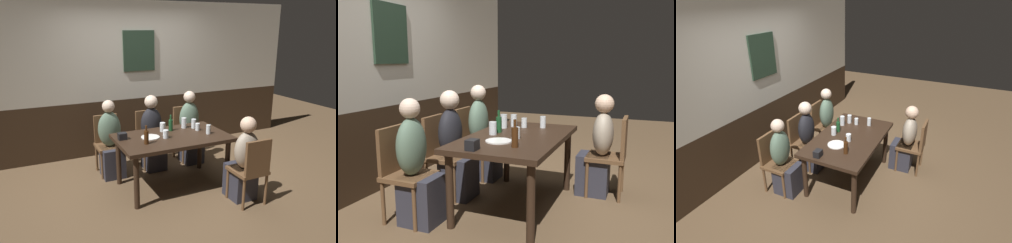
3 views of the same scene
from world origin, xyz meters
TOP-DOWN VIEW (x-y plane):
  - ground_plane at (0.00, 0.00)m, footprint 12.00×12.00m
  - wall_back at (0.00, 1.65)m, footprint 6.40×0.13m
  - dining_table at (0.00, 0.00)m, footprint 1.52×0.91m
  - chair_right_near at (0.67, -0.87)m, footprint 0.40×0.40m
  - chair_mid_far at (0.00, 0.87)m, footprint 0.40×0.40m
  - chair_left_far at (-0.67, 0.87)m, footprint 0.40×0.40m
  - chair_right_far at (0.67, 0.87)m, footprint 0.40×0.40m
  - person_right_near at (0.67, -0.71)m, footprint 0.34×0.37m
  - person_mid_far at (-0.00, 0.71)m, footprint 0.34×0.37m
  - person_left_far at (-0.67, 0.71)m, footprint 0.34×0.37m
  - person_right_far at (0.67, 0.71)m, footprint 0.34×0.37m
  - beer_glass_half at (0.43, 0.07)m, footprint 0.06×0.06m
  - highball_clear at (0.49, -0.13)m, footprint 0.06×0.06m
  - tumbler_water at (0.32, 0.27)m, footprint 0.07×0.07m
  - beer_glass_tall at (-0.04, 0.24)m, footprint 0.08×0.08m
  - pint_glass_pale at (0.44, 0.20)m, footprint 0.07×0.07m
  - tumbler_short at (-0.12, -0.04)m, footprint 0.07×0.07m
  - beer_bottle_green at (0.08, 0.23)m, footprint 0.06×0.06m
  - beer_bottle_brown at (-0.44, -0.15)m, footprint 0.06×0.06m
  - plate_white_large at (-0.30, 0.06)m, footprint 0.25×0.25m
  - condiment_caddy at (-0.66, 0.14)m, footprint 0.11×0.09m

SIDE VIEW (x-z plane):
  - ground_plane at x=0.00m, z-range 0.00..0.00m
  - person_right_near at x=0.67m, z-range -0.09..1.03m
  - person_left_far at x=-0.67m, z-range -0.09..1.06m
  - person_mid_far at x=0.00m, z-range -0.09..1.08m
  - chair_right_near at x=0.67m, z-range 0.06..0.94m
  - chair_mid_far at x=0.00m, z-range 0.06..0.94m
  - chair_left_far at x=-0.67m, z-range 0.06..0.94m
  - chair_right_far at x=0.67m, z-range 0.06..0.94m
  - person_right_far at x=0.67m, z-range -0.09..1.08m
  - dining_table at x=0.00m, z-range 0.28..1.02m
  - plate_white_large at x=-0.30m, z-range 0.74..0.75m
  - condiment_caddy at x=-0.66m, z-range 0.74..0.83m
  - beer_glass_half at x=0.43m, z-range 0.73..0.84m
  - tumbler_short at x=-0.12m, z-range 0.73..0.84m
  - highball_clear at x=0.49m, z-range 0.73..0.86m
  - beer_glass_tall at x=-0.04m, z-range 0.73..0.86m
  - pint_glass_pale at x=0.44m, z-range 0.74..0.87m
  - tumbler_water at x=0.32m, z-range 0.73..0.89m
  - beer_bottle_green at x=0.08m, z-range 0.71..0.94m
  - beer_bottle_brown at x=-0.44m, z-range 0.71..0.95m
  - wall_back at x=0.00m, z-range 0.00..2.60m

